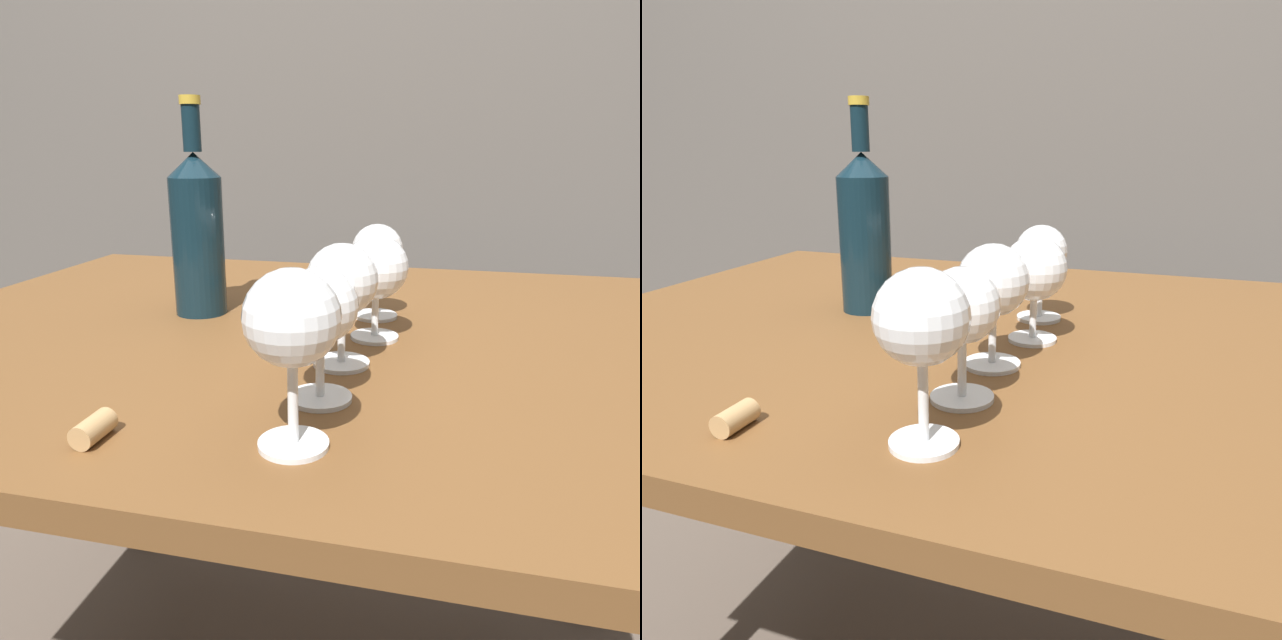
# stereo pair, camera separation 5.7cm
# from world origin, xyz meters

# --- Properties ---
(back_wall) EXTENTS (5.00, 0.08, 2.60)m
(back_wall) POSITION_xyz_m (0.00, 0.97, 1.30)
(back_wall) COLOR #59544F
(back_wall) RESTS_ON ground_plane
(dining_table) EXTENTS (1.18, 0.91, 0.74)m
(dining_table) POSITION_xyz_m (0.00, 0.00, 0.64)
(dining_table) COLOR brown
(dining_table) RESTS_ON ground_plane
(wine_glass_cabernet) EXTENTS (0.08, 0.08, 0.15)m
(wine_glass_cabernet) POSITION_xyz_m (0.08, -0.34, 0.85)
(wine_glass_cabernet) COLOR white
(wine_glass_cabernet) RESTS_ON dining_table
(wine_glass_amber) EXTENTS (0.08, 0.08, 0.14)m
(wine_glass_amber) POSITION_xyz_m (0.08, -0.24, 0.83)
(wine_glass_amber) COLOR white
(wine_glass_amber) RESTS_ON dining_table
(wine_glass_white) EXTENTS (0.08, 0.08, 0.14)m
(wine_glass_white) POSITION_xyz_m (0.08, -0.14, 0.84)
(wine_glass_white) COLOR white
(wine_glass_white) RESTS_ON dining_table
(wine_glass_rose) EXTENTS (0.08, 0.08, 0.14)m
(wine_glass_rose) POSITION_xyz_m (0.10, -0.03, 0.83)
(wine_glass_rose) COLOR white
(wine_glass_rose) RESTS_ON dining_table
(wine_glass_chardonnay) EXTENTS (0.07, 0.07, 0.14)m
(wine_glass_chardonnay) POSITION_xyz_m (0.09, 0.07, 0.83)
(wine_glass_chardonnay) COLOR white
(wine_glass_chardonnay) RESTS_ON dining_table
(wine_bottle) EXTENTS (0.08, 0.08, 0.31)m
(wine_bottle) POSITION_xyz_m (-0.17, 0.03, 0.86)
(wine_bottle) COLOR #0F232D
(wine_bottle) RESTS_ON dining_table
(cork) EXTENTS (0.02, 0.04, 0.02)m
(cork) POSITION_xyz_m (-0.09, -0.37, 0.75)
(cork) COLOR tan
(cork) RESTS_ON dining_table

